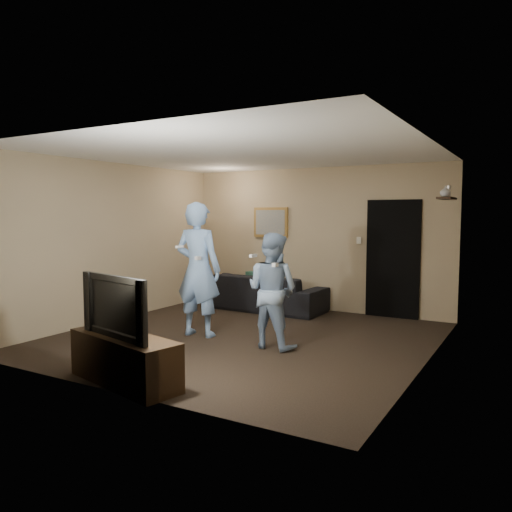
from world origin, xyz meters
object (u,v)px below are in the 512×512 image
Objects in this scene: sofa at (265,292)px; wii_player_right at (272,290)px; tv_console at (125,360)px; wii_player_left at (198,269)px; television at (123,305)px.

wii_player_right is (1.33, -2.21, 0.43)m from sofa.
wii_player_right is (0.67, 2.02, 0.51)m from tv_console.
sofa is 4.28m from tv_console.
tv_console is 2.24m from wii_player_left.
television is (0.66, -4.23, 0.50)m from sofa.
wii_player_left is (0.11, -2.18, 0.64)m from sofa.
wii_player_left is at bearing 178.66° from wii_player_right.
tv_console is 0.57m from television.
tv_console is at bearing -74.84° from wii_player_left.
sofa is 4.31m from television.
wii_player_left is at bearing 118.15° from tv_console.
wii_player_right is (1.22, -0.03, -0.21)m from wii_player_left.
wii_player_left is (-0.55, 2.05, 0.14)m from television.
wii_player_right is at bearing -1.34° from wii_player_left.
sofa is at bearing 121.01° from wii_player_right.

